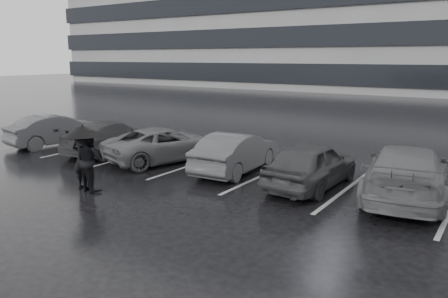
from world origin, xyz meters
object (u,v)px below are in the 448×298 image
car_west_c (111,137)px  car_west_d (57,130)px  car_main (312,164)px  pedestrian_left (83,158)px  car_west_a (236,152)px  pedestrian_right (90,161)px  car_west_b (164,144)px  car_east (406,172)px

car_west_c → car_west_d: 3.13m
car_main → pedestrian_left: pedestrian_left is taller
car_west_a → car_west_d: car_west_d is taller
car_west_d → pedestrian_left: size_ratio=2.21×
pedestrian_right → car_west_d: bearing=-20.6°
car_west_b → car_west_d: (-5.92, -0.40, 0.06)m
car_west_c → pedestrian_right: (3.49, -3.90, 0.25)m
car_west_a → pedestrian_right: 4.81m
car_west_b → pedestrian_right: pedestrian_right is taller
car_west_b → car_west_d: size_ratio=1.09×
car_main → car_west_d: (-11.81, -0.31, -0.01)m
car_main → car_west_a: (-2.81, 0.26, -0.02)m
pedestrian_right → car_west_b: bearing=-72.3°
car_east → car_west_c: bearing=-6.4°
car_west_c → car_main: bearing=174.4°
car_west_c → pedestrian_left: (3.21, -3.91, 0.30)m
car_west_b → car_east: bearing=-161.5°
car_east → pedestrian_left: 9.15m
car_main → car_west_c: car_main is taller
car_west_a → car_west_b: 3.08m
car_west_b → pedestrian_left: (0.41, -4.02, 0.31)m
car_east → car_west_d: bearing=-5.8°
car_west_a → car_east: bearing=177.3°
car_west_c → pedestrian_right: 5.24m
car_main → car_west_b: size_ratio=0.90×
car_west_a → pedestrian_right: pedestrian_right is taller
car_west_d → pedestrian_left: 7.30m
car_west_b → car_west_d: car_west_d is taller
car_west_c → pedestrian_right: bearing=126.1°
car_west_b → car_west_c: size_ratio=1.02×
pedestrian_left → car_west_c: bearing=-65.9°
car_east → pedestrian_left: pedestrian_left is taller
car_west_a → pedestrian_right: size_ratio=2.29×
pedestrian_left → pedestrian_right: size_ratio=1.06×
car_west_a → car_west_c: bearing=-1.7°
car_main → pedestrian_left: size_ratio=2.15×
car_east → pedestrian_right: bearing=20.5°
pedestrian_right → car_west_a: bearing=-111.8°
car_main → car_east: bearing=-169.2°
car_west_a → car_west_c: car_west_a is taller
car_main → car_west_a: size_ratio=1.00×
car_west_a → car_west_b: (-3.07, -0.17, -0.04)m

